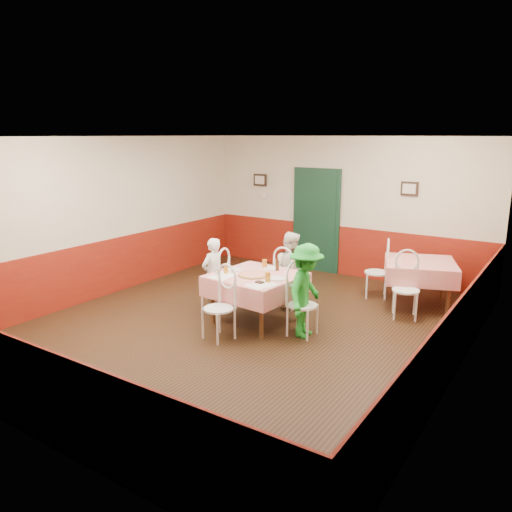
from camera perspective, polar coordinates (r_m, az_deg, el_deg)
The scene contains 39 objects.
floor at distance 7.65m, azimuth -1.04°, elevation -7.99°, with size 7.00×7.00×0.00m, color black.
ceiling at distance 7.10m, azimuth -1.14°, elevation 13.49°, with size 7.00×7.00×0.00m, color white.
back_wall at distance 10.28m, azimuth 10.06°, elevation 5.54°, with size 6.00×0.10×2.80m, color beige.
front_wall at distance 4.88m, azimuth -25.13°, elevation -4.69°, with size 6.00×0.10×2.80m, color beige.
left_wall at distance 9.25m, azimuth -16.64°, elevation 4.27°, with size 0.10×7.00×2.80m, color beige.
right_wall at distance 6.11m, azimuth 22.79°, elevation -0.90°, with size 0.10×7.00×2.80m, color beige.
wainscot_back at distance 10.43m, azimuth 9.82°, elevation 0.63°, with size 6.00×0.03×1.00m, color maroon.
wainscot_front at distance 5.22m, azimuth -23.96°, elevation -14.09°, with size 6.00×0.03×1.00m, color maroon.
wainscot_left at distance 9.42m, azimuth -16.21°, elevation -1.14°, with size 0.03×7.00×1.00m, color maroon.
wainscot_right at distance 6.39m, azimuth 21.90°, elevation -8.72°, with size 0.03×7.00×1.00m, color maroon.
door at distance 10.54m, azimuth 6.88°, elevation 3.92°, with size 0.96×0.06×2.10m, color black.
picture_left at distance 11.13m, azimuth 0.47°, elevation 8.69°, with size 0.32×0.03×0.26m, color black.
picture_right at distance 9.74m, azimuth 17.13°, elevation 7.37°, with size 0.32×0.03×0.26m, color black.
thermostat at distance 11.11m, azimuth 0.90°, elevation 6.87°, with size 0.10×0.03×0.10m, color white.
main_table at distance 7.69m, azimuth 0.00°, elevation -4.89°, with size 1.22×1.22×0.77m, color red.
second_table at distance 8.90m, azimuth 18.13°, elevation -2.98°, with size 1.12×1.12×0.77m, color red.
chair_left at distance 8.19m, azimuth -4.68°, elevation -3.20°, with size 0.42×0.42×0.90m, color white, non-canonical shape.
chair_right at distance 7.19m, azimuth 5.34°, elevation -5.65°, with size 0.42×0.42×0.90m, color white, non-canonical shape.
chair_far at distance 8.32m, azimuth 3.64°, elevation -2.92°, with size 0.42×0.42×0.90m, color white, non-canonical shape.
chair_near at distance 7.05m, azimuth -4.31°, elevation -6.04°, with size 0.42×0.42×0.90m, color white, non-canonical shape.
chair_second_a at distance 9.09m, azimuth 13.62°, elevation -1.84°, with size 0.42×0.42×0.90m, color white, non-canonical shape.
chair_second_b at distance 8.18m, azimuth 16.75°, elevation -3.78°, with size 0.42×0.42×0.90m, color white, non-canonical shape.
pizza at distance 7.50m, azimuth -0.30°, elevation -2.17°, with size 0.43×0.43×0.03m, color #B74723.
plate_left at distance 7.85m, azimuth -2.49°, elevation -1.52°, with size 0.25×0.25×0.01m, color white.
plate_right at distance 7.35m, azimuth 2.46°, elevation -2.58°, with size 0.25×0.25×0.01m, color white.
plate_far at distance 7.89m, azimuth 1.66°, elevation -1.43°, with size 0.25×0.25×0.01m, color white.
glass_a at distance 7.64m, azimuth -3.48°, elevation -1.54°, with size 0.07×0.07×0.12m, color #BF7219.
glass_b at distance 7.19m, azimuth 1.36°, elevation -2.42°, with size 0.08×0.08×0.14m, color #BF7219.
glass_c at distance 7.93m, azimuth 0.99°, elevation -0.88°, with size 0.07×0.07×0.14m, color #BF7219.
beer_bottle at distance 7.77m, azimuth 2.44°, elevation -0.97°, with size 0.05×0.05×0.20m, color #381C0A.
shaker_a at distance 7.52m, azimuth -4.56°, elevation -1.94°, with size 0.04×0.04×0.09m, color silver.
shaker_b at distance 7.42m, azimuth -4.35°, elevation -2.14°, with size 0.04×0.04×0.09m, color silver.
shaker_c at distance 7.56m, azimuth -4.40°, elevation -1.85°, with size 0.04×0.04×0.09m, color #B23319.
menu_left at distance 7.51m, azimuth -3.82°, elevation -2.28°, with size 0.30×0.40×0.00m, color white.
menu_right at distance 7.06m, azimuth 0.63°, elevation -3.31°, with size 0.30×0.40×0.00m, color white.
wallet at distance 7.14m, azimuth 0.42°, elevation -3.02°, with size 0.11×0.09×0.02m, color black.
diner_left at distance 8.18m, azimuth -4.95°, elevation -2.10°, with size 0.44×0.29×1.21m, color gray.
diner_far at distance 8.30m, azimuth 3.86°, elevation -1.58°, with size 0.62×0.49×1.28m, color gray.
diner_right at distance 7.10m, azimuth 5.72°, elevation -3.98°, with size 0.88×0.50×1.36m, color gray.
Camera 1 is at (4.02, -5.85, 2.83)m, focal length 35.00 mm.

